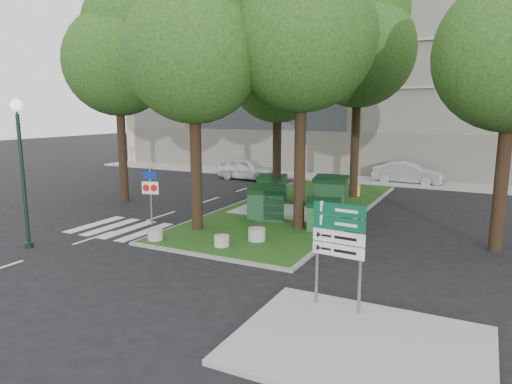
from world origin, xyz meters
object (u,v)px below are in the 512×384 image
Objects in this scene: tree_median_near_left at (196,39)px; street_lamp at (21,156)px; litter_bin at (357,190)px; bollard_left at (155,235)px; traffic_sign_pole at (151,189)px; car_white at (247,169)px; tree_street_left at (119,51)px; tree_median_far at (361,39)px; tree_median_near_right at (305,21)px; dumpster_b at (266,203)px; car_silver at (408,173)px; bollard_mid at (222,241)px; dumpster_c at (331,191)px; dumpster_a at (272,188)px; dumpster_d at (324,215)px; tree_median_mid at (280,64)px; bollard_right at (257,234)px; directional_sign at (339,239)px.

tree_median_near_left is 7.38m from street_lamp.
tree_median_near_left is at bearing -111.18° from litter_bin.
bollard_left is 0.23× the size of traffic_sign_pole.
bollard_left is 15.57m from car_white.
tree_median_near_left is 0.96× the size of tree_street_left.
tree_median_far is 12.29m from tree_street_left.
tree_median_near_right reaches higher than dumpster_b.
car_silver is at bearing 71.26° from tree_median_near_left.
tree_median_near_right reaches higher than bollard_mid.
car_silver is at bearing 72.52° from dumpster_c.
traffic_sign_pole reaches higher than dumpster_a.
car_white is at bearing 113.40° from dumpster_d.
dumpster_b reaches higher than car_white.
car_silver is (4.96, 9.59, -6.26)m from tree_median_mid.
litter_bin is (1.00, 10.13, 0.10)m from bollard_right.
tree_street_left reaches higher than car_white.
tree_median_far is at bearing 29.28° from tree_street_left.
bollard_right is 8.51m from street_lamp.
tree_median_far is 2.71× the size of car_silver.
tree_median_far is 5.02× the size of traffic_sign_pole.
directional_sign is (3.50, -6.67, -6.18)m from tree_median_near_right.
tree_median_near_left is at bearing -150.26° from tree_median_near_right.
traffic_sign_pole is 0.54× the size of car_silver.
dumpster_b reaches higher than dumpster_a.
traffic_sign_pole is at bearing 174.59° from bollard_right.
tree_median_far is at bearing 40.04° from traffic_sign_pole.
street_lamp is 11.28m from directional_sign.
dumpster_a is at bearing 69.17° from street_lamp.
dumpster_d is at bearing 3.56° from tree_median_near_right.
tree_street_left is 12.81m from bollard_right.
tree_street_left is at bearing 171.87° from tree_median_near_right.
dumpster_a is 3.04× the size of bollard_mid.
bollard_left is 0.22× the size of directional_sign.
car_silver is at bearing 62.65° from tree_median_mid.
tree_median_near_left is 7.51m from bollard_right.
car_white is (-6.70, 14.57, 0.43)m from bollard_mid.
tree_median_mid is at bearing 114.72° from dumpster_d.
tree_street_left is 20.09× the size of bollard_left.
dumpster_a is 2.90× the size of bollard_left.
dumpster_c is at bearing 56.11° from street_lamp.
tree_median_mid reaches higher than car_white.
tree_street_left is 12.67m from bollard_mid.
tree_median_far is 10.21m from car_silver.
tree_street_left is at bearing 109.38° from street_lamp.
tree_median_near_right reaches higher than traffic_sign_pole.
street_lamp is (-6.93, -4.02, 2.87)m from bollard_right.
tree_median_near_left is at bearing -111.28° from tree_median_far.
dumpster_c is at bearing 45.06° from dumpster_b.
street_lamp reaches higher than dumpster_a.
car_silver is at bearing 64.87° from street_lamp.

